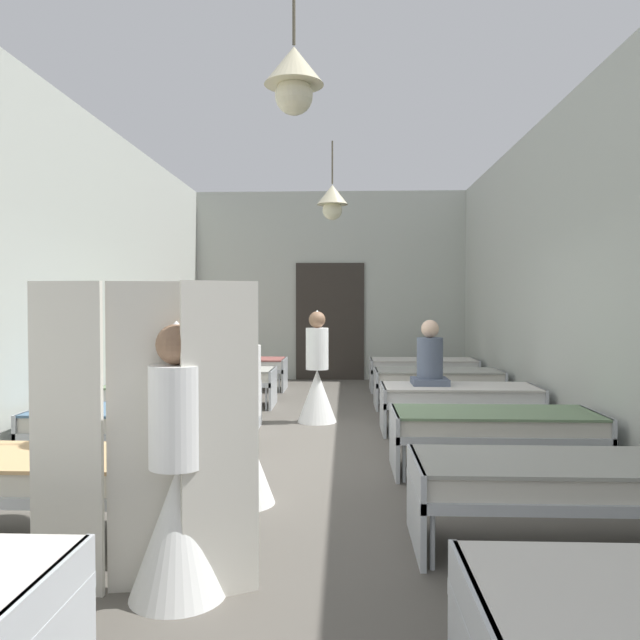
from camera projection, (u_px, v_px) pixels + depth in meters
name	position (u px, v px, depth m)	size (l,w,h in m)	color
ground_plane	(316.00, 453.00, 6.86)	(6.12, 12.93, 0.10)	#59544C
room_shell	(320.00, 275.00, 8.06)	(5.92, 12.53, 3.87)	#B2B7AD
bed_left_row_1	(39.00, 475.00, 4.19)	(1.90, 0.84, 0.57)	#B7BCC1
bed_right_row_1	(561.00, 481.00, 4.05)	(1.90, 0.84, 0.57)	#B7BCC1
bed_left_row_2	(132.00, 423.00, 6.01)	(1.90, 0.84, 0.57)	#B7BCC1
bed_right_row_2	(495.00, 426.00, 5.87)	(1.90, 0.84, 0.57)	#B7BCC1
bed_left_row_3	(182.00, 395.00, 7.83)	(1.90, 0.84, 0.57)	#B7BCC1
bed_right_row_3	(459.00, 397.00, 7.69)	(1.90, 0.84, 0.57)	#B7BCC1
bed_left_row_4	(213.00, 378.00, 9.65)	(1.90, 0.84, 0.57)	#B7BCC1
bed_right_row_4	(438.00, 379.00, 9.51)	(1.90, 0.84, 0.57)	#B7BCC1
bed_left_row_5	(234.00, 366.00, 11.47)	(1.90, 0.84, 0.57)	#B7BCC1
bed_right_row_5	(423.00, 367.00, 11.33)	(1.90, 0.84, 0.57)	#B7BCC1
nurse_near_aisle	(177.00, 499.00, 3.39)	(0.52, 0.52, 1.49)	white
nurse_mid_aisle	(242.00, 437.00, 4.96)	(0.52, 0.52, 1.49)	white
nurse_far_aisle	(317.00, 382.00, 8.37)	(0.52, 0.52, 1.49)	white
patient_seated_primary	(430.00, 361.00, 7.77)	(0.44, 0.44, 0.80)	#515B70
privacy_screen	(144.00, 438.00, 3.41)	(1.24, 0.22, 1.70)	silver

